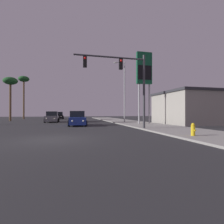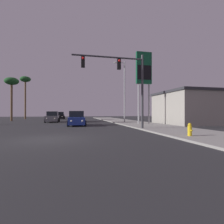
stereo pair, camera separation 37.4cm
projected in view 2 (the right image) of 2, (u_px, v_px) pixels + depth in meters
name	position (u px, v px, depth m)	size (l,w,h in m)	color
ground_plane	(49.00, 139.00, 9.73)	(120.00, 120.00, 0.00)	#28282B
sidewalk_right	(141.00, 124.00, 21.56)	(5.00, 60.00, 0.12)	gray
building_gas_station	(199.00, 108.00, 23.68)	(10.30, 8.30, 4.30)	gray
car_white	(77.00, 117.00, 28.08)	(2.04, 4.32, 1.68)	silver
car_grey	(53.00, 117.00, 27.49)	(2.04, 4.32, 1.68)	slate
car_black	(60.00, 116.00, 40.77)	(2.04, 4.32, 1.68)	black
car_blue	(76.00, 119.00, 20.15)	(2.04, 4.32, 1.68)	navy
traffic_light_mast	(124.00, 76.00, 15.12)	(6.24, 0.36, 6.50)	#38383D
street_lamp	(124.00, 88.00, 26.14)	(1.74, 0.24, 9.00)	#99999E
gas_station_sign	(144.00, 72.00, 21.96)	(2.00, 0.42, 9.00)	#99999E
fire_hydrant	(190.00, 130.00, 10.30)	(0.24, 0.34, 0.76)	gold
palm_tree_mid	(12.00, 83.00, 31.12)	(2.40, 2.40, 7.78)	brown
palm_tree_far	(25.00, 82.00, 40.84)	(2.40, 2.40, 10.00)	brown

